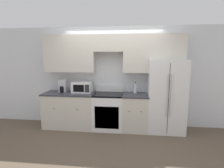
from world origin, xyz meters
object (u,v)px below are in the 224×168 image
object	(u,v)px
oven_range	(108,111)
microwave	(82,87)
refrigerator	(166,96)
bottle	(135,89)

from	to	relation	value
oven_range	microwave	distance (m)	0.92
refrigerator	bottle	size ratio (longest dim) A/B	6.28
microwave	bottle	bearing A→B (deg)	2.88
oven_range	refrigerator	size ratio (longest dim) A/B	0.61
oven_range	refrigerator	bearing A→B (deg)	2.19
refrigerator	oven_range	bearing A→B (deg)	-177.81
oven_range	microwave	world-z (taller)	microwave
microwave	refrigerator	bearing A→B (deg)	-1.13
oven_range	bottle	xyz separation A→B (m)	(0.68, 0.16, 0.56)
bottle	microwave	bearing A→B (deg)	-177.12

